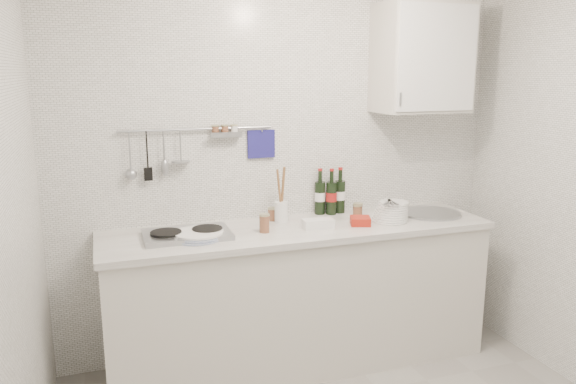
% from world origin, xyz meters
% --- Properties ---
extents(back_wall, '(3.00, 0.02, 2.50)m').
position_xyz_m(back_wall, '(0.00, 1.40, 1.25)').
color(back_wall, silver).
rests_on(back_wall, floor).
extents(wall_left, '(0.02, 2.80, 2.50)m').
position_xyz_m(wall_left, '(-1.50, 0.00, 1.25)').
color(wall_left, silver).
rests_on(wall_left, floor).
extents(counter, '(2.44, 0.64, 0.96)m').
position_xyz_m(counter, '(0.01, 1.10, 0.43)').
color(counter, beige).
rests_on(counter, floor).
extents(wall_rail, '(0.98, 0.09, 0.34)m').
position_xyz_m(wall_rail, '(-0.60, 1.37, 1.43)').
color(wall_rail, '#93969B').
rests_on(wall_rail, back_wall).
extents(wall_cabinet, '(0.60, 0.38, 0.70)m').
position_xyz_m(wall_cabinet, '(0.90, 1.22, 1.95)').
color(wall_cabinet, beige).
rests_on(wall_cabinet, back_wall).
extents(plate_stack_hob, '(0.31, 0.30, 0.04)m').
position_xyz_m(plate_stack_hob, '(-0.64, 1.05, 0.94)').
color(plate_stack_hob, '#4963A5').
rests_on(plate_stack_hob, counter).
extents(plate_stack_sink, '(0.26, 0.25, 0.13)m').
position_xyz_m(plate_stack_sink, '(0.62, 1.05, 0.98)').
color(plate_stack_sink, white).
rests_on(plate_stack_sink, counter).
extents(wine_bottles, '(0.22, 0.10, 0.31)m').
position_xyz_m(wine_bottles, '(0.31, 1.34, 1.07)').
color(wine_bottles, black).
rests_on(wine_bottles, counter).
extents(butter_dish, '(0.19, 0.11, 0.06)m').
position_xyz_m(butter_dish, '(0.10, 1.03, 0.95)').
color(butter_dish, white).
rests_on(butter_dish, counter).
extents(strawberry_punnet, '(0.16, 0.16, 0.05)m').
position_xyz_m(strawberry_punnet, '(0.38, 1.01, 0.95)').
color(strawberry_punnet, red).
rests_on(strawberry_punnet, counter).
extents(utensil_crock, '(0.09, 0.09, 0.36)m').
position_xyz_m(utensil_crock, '(-0.07, 1.25, 1.00)').
color(utensil_crock, white).
rests_on(utensil_crock, counter).
extents(jar_a, '(0.06, 0.06, 0.09)m').
position_xyz_m(jar_a, '(-0.12, 1.30, 0.96)').
color(jar_a, brown).
rests_on(jar_a, counter).
extents(jar_b, '(0.06, 0.06, 0.08)m').
position_xyz_m(jar_b, '(0.48, 1.26, 0.96)').
color(jar_b, brown).
rests_on(jar_b, counter).
extents(jar_c, '(0.06, 0.06, 0.07)m').
position_xyz_m(jar_c, '(0.47, 1.25, 0.95)').
color(jar_c, brown).
rests_on(jar_c, counter).
extents(jar_d, '(0.06, 0.06, 0.11)m').
position_xyz_m(jar_d, '(-0.24, 1.05, 0.98)').
color(jar_d, brown).
rests_on(jar_d, counter).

